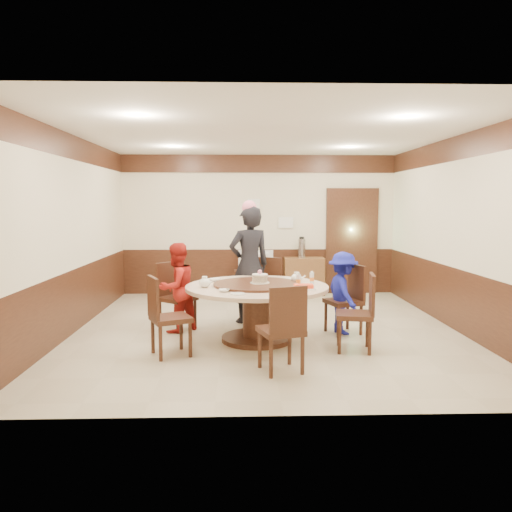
{
  "coord_description": "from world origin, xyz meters",
  "views": [
    {
      "loc": [
        -0.37,
        -7.13,
        1.83
      ],
      "look_at": [
        -0.16,
        -0.2,
        1.1
      ],
      "focal_mm": 35.0,
      "sensor_mm": 36.0,
      "label": 1
    }
  ],
  "objects_px": {
    "person_standing": "(249,265)",
    "person_red": "(177,287)",
    "birthday_cake": "(260,279)",
    "shrimp_platter": "(304,287)",
    "banquet_table": "(257,301)",
    "television": "(255,260)",
    "tv_stand": "(255,283)",
    "thermos": "(302,248)",
    "side_cabinet": "(304,276)",
    "person_blue": "(343,293)"
  },
  "relations": [
    {
      "from": "banquet_table",
      "to": "shrimp_platter",
      "type": "bearing_deg",
      "value": -28.6
    },
    {
      "from": "tv_stand",
      "to": "banquet_table",
      "type": "bearing_deg",
      "value": -91.35
    },
    {
      "from": "shrimp_platter",
      "to": "tv_stand",
      "type": "height_order",
      "value": "shrimp_platter"
    },
    {
      "from": "person_red",
      "to": "side_cabinet",
      "type": "bearing_deg",
      "value": -176.43
    },
    {
      "from": "tv_stand",
      "to": "television",
      "type": "xyz_separation_m",
      "value": [
        0.0,
        0.0,
        0.45
      ]
    },
    {
      "from": "person_standing",
      "to": "person_blue",
      "type": "distance_m",
      "value": 1.53
    },
    {
      "from": "thermos",
      "to": "television",
      "type": "bearing_deg",
      "value": -178.16
    },
    {
      "from": "banquet_table",
      "to": "tv_stand",
      "type": "distance_m",
      "value": 3.37
    },
    {
      "from": "person_standing",
      "to": "person_red",
      "type": "bearing_deg",
      "value": 7.28
    },
    {
      "from": "person_standing",
      "to": "person_red",
      "type": "distance_m",
      "value": 1.21
    },
    {
      "from": "banquet_table",
      "to": "tv_stand",
      "type": "relative_size",
      "value": 2.23
    },
    {
      "from": "person_standing",
      "to": "shrimp_platter",
      "type": "distance_m",
      "value": 1.54
    },
    {
      "from": "banquet_table",
      "to": "shrimp_platter",
      "type": "distance_m",
      "value": 0.7
    },
    {
      "from": "shrimp_platter",
      "to": "side_cabinet",
      "type": "distance_m",
      "value": 3.75
    },
    {
      "from": "person_red",
      "to": "tv_stand",
      "type": "distance_m",
      "value": 3.1
    },
    {
      "from": "person_standing",
      "to": "thermos",
      "type": "height_order",
      "value": "person_standing"
    },
    {
      "from": "banquet_table",
      "to": "television",
      "type": "distance_m",
      "value": 3.36
    },
    {
      "from": "side_cabinet",
      "to": "person_blue",
      "type": "bearing_deg",
      "value": -86.92
    },
    {
      "from": "person_red",
      "to": "tv_stand",
      "type": "relative_size",
      "value": 1.5
    },
    {
      "from": "person_red",
      "to": "thermos",
      "type": "height_order",
      "value": "person_red"
    },
    {
      "from": "tv_stand",
      "to": "thermos",
      "type": "xyz_separation_m",
      "value": [
        0.93,
        0.03,
        0.69
      ]
    },
    {
      "from": "television",
      "to": "thermos",
      "type": "relative_size",
      "value": 1.85
    },
    {
      "from": "tv_stand",
      "to": "television",
      "type": "bearing_deg",
      "value": 0.0
    },
    {
      "from": "person_blue",
      "to": "tv_stand",
      "type": "distance_m",
      "value": 3.24
    },
    {
      "from": "person_standing",
      "to": "person_red",
      "type": "relative_size",
      "value": 1.4
    },
    {
      "from": "person_blue",
      "to": "shrimp_platter",
      "type": "xyz_separation_m",
      "value": [
        -0.64,
        -0.66,
        0.2
      ]
    },
    {
      "from": "side_cabinet",
      "to": "shrimp_platter",
      "type": "bearing_deg",
      "value": -97.38
    },
    {
      "from": "banquet_table",
      "to": "person_blue",
      "type": "bearing_deg",
      "value": 15.52
    },
    {
      "from": "banquet_table",
      "to": "person_blue",
      "type": "distance_m",
      "value": 1.27
    },
    {
      "from": "person_standing",
      "to": "shrimp_platter",
      "type": "height_order",
      "value": "person_standing"
    },
    {
      "from": "person_blue",
      "to": "television",
      "type": "relative_size",
      "value": 1.65
    },
    {
      "from": "shrimp_platter",
      "to": "thermos",
      "type": "relative_size",
      "value": 0.79
    },
    {
      "from": "person_red",
      "to": "side_cabinet",
      "type": "distance_m",
      "value": 3.61
    },
    {
      "from": "person_red",
      "to": "person_blue",
      "type": "distance_m",
      "value": 2.36
    },
    {
      "from": "birthday_cake",
      "to": "television",
      "type": "distance_m",
      "value": 3.36
    },
    {
      "from": "person_red",
      "to": "television",
      "type": "xyz_separation_m",
      "value": [
        1.21,
        2.83,
        0.06
      ]
    },
    {
      "from": "banquet_table",
      "to": "side_cabinet",
      "type": "relative_size",
      "value": 2.36
    },
    {
      "from": "person_standing",
      "to": "person_blue",
      "type": "bearing_deg",
      "value": 130.19
    },
    {
      "from": "person_red",
      "to": "shrimp_platter",
      "type": "relative_size",
      "value": 4.26
    },
    {
      "from": "banquet_table",
      "to": "thermos",
      "type": "distance_m",
      "value": 3.55
    },
    {
      "from": "television",
      "to": "banquet_table",
      "type": "bearing_deg",
      "value": 95.87
    },
    {
      "from": "person_standing",
      "to": "tv_stand",
      "type": "xyz_separation_m",
      "value": [
        0.16,
        2.28,
        -0.64
      ]
    },
    {
      "from": "birthday_cake",
      "to": "television",
      "type": "xyz_separation_m",
      "value": [
        0.04,
        3.35,
        -0.14
      ]
    },
    {
      "from": "birthday_cake",
      "to": "shrimp_platter",
      "type": "relative_size",
      "value": 0.85
    },
    {
      "from": "birthday_cake",
      "to": "shrimp_platter",
      "type": "bearing_deg",
      "value": -30.18
    },
    {
      "from": "banquet_table",
      "to": "side_cabinet",
      "type": "height_order",
      "value": "banquet_table"
    },
    {
      "from": "birthday_cake",
      "to": "side_cabinet",
      "type": "relative_size",
      "value": 0.32
    },
    {
      "from": "television",
      "to": "thermos",
      "type": "xyz_separation_m",
      "value": [
        0.93,
        0.03,
        0.24
      ]
    },
    {
      "from": "person_blue",
      "to": "banquet_table",
      "type": "bearing_deg",
      "value": 95.46
    },
    {
      "from": "side_cabinet",
      "to": "person_red",
      "type": "bearing_deg",
      "value": -127.4
    }
  ]
}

